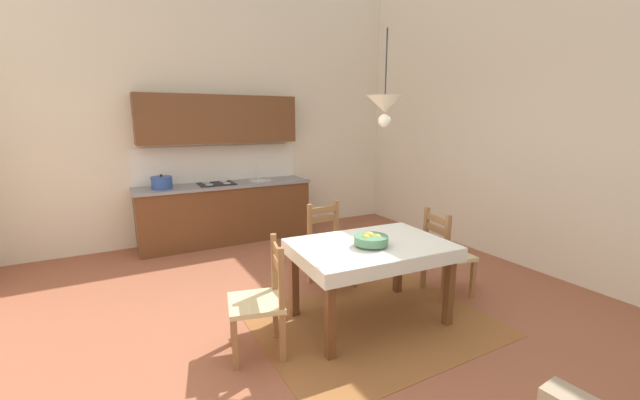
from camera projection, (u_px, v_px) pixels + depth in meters
The scene contains 11 objects.
ground_plane at pixel (308, 327), 3.59m from camera, with size 6.70×6.81×0.10m, color #99563D.
wall_back at pixel (214, 110), 5.89m from camera, with size 6.70×0.12×3.99m, color silver.
wall_right at pixel (537, 107), 4.63m from camera, with size 0.12×6.81×3.99m, color silver.
area_rug at pixel (375, 324), 3.54m from camera, with size 2.10×1.60×0.01m, color #935B30.
kitchen_cabinetry at pixel (224, 186), 5.84m from camera, with size 2.57×0.63×2.20m.
dining_table at pixel (371, 256), 3.50m from camera, with size 1.44×1.03×0.75m.
dining_chair_kitchen_side at pixel (330, 247), 4.32m from camera, with size 0.45×0.45×0.93m.
dining_chair_window_side at pixel (446, 255), 4.07m from camera, with size 0.48×0.48×0.93m.
dining_chair_tv_side at pixel (261, 301), 3.04m from camera, with size 0.51×0.51×0.93m.
fruit_bowl at pixel (371, 240), 3.38m from camera, with size 0.30×0.30×0.12m.
pendant_lamp at pixel (385, 105), 3.28m from camera, with size 0.32×0.32×0.80m.
Camera 1 is at (-1.47, -2.92, 1.85)m, focal length 21.56 mm.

